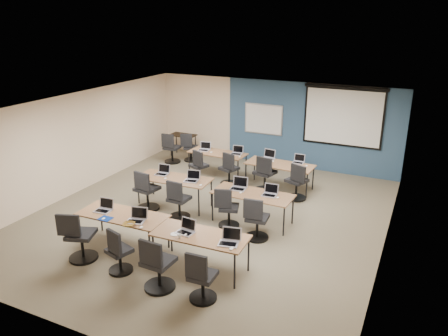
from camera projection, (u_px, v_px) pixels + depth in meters
The scene contains 58 objects.
floor at pixel (209, 216), 10.59m from camera, with size 8.00×9.00×0.02m, color #6B6354.
ceiling at pixel (208, 106), 9.69m from camera, with size 8.00×9.00×0.02m, color white.
wall_back at pixel (273, 123), 13.97m from camera, with size 8.00×0.04×2.70m, color beige.
wall_front at pixel (65, 255), 6.31m from camera, with size 8.00×0.04×2.70m, color beige.
wall_left at pixel (77, 143), 11.76m from camera, with size 0.04×9.00×2.70m, color beige.
wall_right at pixel (390, 192), 8.52m from camera, with size 0.04×9.00×2.70m, color beige.
blue_accent_panel at pixel (311, 127), 13.44m from camera, with size 5.50×0.04×2.70m, color #3D5977.
whiteboard at pixel (263, 119), 14.00m from camera, with size 1.28×0.03×0.98m.
projector_screen at pixel (343, 113), 12.82m from camera, with size 2.40×0.10×1.82m.
training_table_front_left at pixel (122, 216), 9.03m from camera, with size 1.89×0.79×0.73m.
training_table_front_right at pixel (200, 237), 8.20m from camera, with size 1.83×0.76×0.73m.
training_table_mid_left at pixel (174, 180), 11.02m from camera, with size 1.89×0.79×0.73m.
training_table_mid_right at pixel (253, 195), 10.08m from camera, with size 1.88×0.78×0.73m.
training_table_back_left at pixel (217, 154), 13.06m from camera, with size 1.74×0.72×0.73m.
training_table_back_right at pixel (280, 165), 12.05m from camera, with size 1.87×0.78×0.73m.
laptop_0 at pixel (104, 208), 9.17m from camera, with size 0.33×0.28×0.25m.
mouse_0 at pixel (103, 219), 8.80m from camera, with size 0.06×0.09×0.03m, color white.
task_chair_0 at pixel (79, 240), 8.58m from camera, with size 0.59×0.57×1.05m.
laptop_1 at pixel (137, 218), 8.70m from camera, with size 0.35×0.30×0.27m.
mouse_1 at pixel (141, 227), 8.44m from camera, with size 0.06×0.10×0.03m, color white.
task_chair_1 at pixel (118, 255), 8.16m from camera, with size 0.47×0.46×0.95m.
laptop_2 at pixel (186, 229), 8.26m from camera, with size 0.33×0.28×0.25m.
mouse_2 at pixel (186, 235), 8.15m from camera, with size 0.06×0.10×0.04m, color white.
task_chair_2 at pixel (157, 268), 7.65m from camera, with size 0.57×0.57×1.04m.
laptop_3 at pixel (230, 240), 7.86m from camera, with size 0.36×0.30×0.27m.
mouse_3 at pixel (231, 249), 7.67m from camera, with size 0.07×0.10×0.04m, color white.
task_chair_3 at pixel (201, 281), 7.35m from camera, with size 0.48×0.48×0.97m.
laptop_4 at pixel (162, 172), 11.25m from camera, with size 0.33×0.28×0.25m.
mouse_4 at pixel (165, 178), 10.95m from camera, with size 0.06×0.10×0.03m, color white.
task_chair_4 at pixel (146, 194), 10.81m from camera, with size 0.57×0.57×1.05m.
laptop_5 at pixel (192, 178), 10.81m from camera, with size 0.34×0.29×0.26m.
mouse_5 at pixel (201, 185), 10.52m from camera, with size 0.06×0.10×0.04m, color white.
task_chair_5 at pixel (178, 203), 10.35m from camera, with size 0.52×0.52×1.00m.
laptop_6 at pixel (239, 186), 10.32m from camera, with size 0.36×0.31×0.27m.
mouse_6 at pixel (241, 193), 10.08m from camera, with size 0.06×0.09×0.03m, color white.
task_chair_6 at pixel (227, 211), 9.94m from camera, with size 0.50×0.49×0.97m.
laptop_7 at pixel (270, 193), 9.95m from camera, with size 0.33×0.28×0.25m.
mouse_7 at pixel (278, 198), 9.81m from camera, with size 0.06×0.09×0.03m, color white.
task_chair_7 at pixel (256, 222), 9.38m from camera, with size 0.52×0.52×1.00m.
laptop_8 at pixel (204, 148), 13.24m from camera, with size 0.33×0.28×0.25m.
mouse_8 at pixel (211, 152), 13.02m from camera, with size 0.06×0.10×0.04m, color white.
task_chair_8 at pixel (199, 169), 12.65m from camera, with size 0.53×0.50×0.98m.
laptop_9 at pixel (237, 152), 12.88m from camera, with size 0.32×0.27×0.24m.
mouse_9 at pixel (240, 157), 12.61m from camera, with size 0.06×0.09×0.03m, color white.
task_chair_9 at pixel (229, 172), 12.40m from camera, with size 0.53×0.51×0.99m.
laptop_10 at pixel (269, 157), 12.45m from camera, with size 0.35×0.30×0.26m.
mouse_10 at pixel (273, 161), 12.23m from camera, with size 0.06×0.09×0.03m, color white.
task_chair_10 at pixel (265, 177), 11.91m from camera, with size 0.58×0.58×1.05m.
laptop_11 at pixel (299, 161), 12.13m from camera, with size 0.30×0.26×0.23m.
mouse_11 at pixel (306, 166), 11.86m from camera, with size 0.06×0.09×0.03m, color white.
task_chair_11 at pixel (297, 185), 11.42m from camera, with size 0.57×0.54×1.02m.
blue_mousepad at pixel (106, 219), 8.82m from camera, with size 0.26×0.22×0.01m, color navy.
snack_bowl at pixel (129, 225), 8.51m from camera, with size 0.26×0.26×0.06m, color brown.
snack_plate at pixel (175, 234), 8.19m from camera, with size 0.17×0.17×0.01m, color white.
coffee_cup at pixel (179, 236), 8.03m from camera, with size 0.06×0.06×0.06m, color white.
utility_table at pixel (183, 137), 14.93m from camera, with size 0.89×0.49×0.75m.
spare_chair_a at pixel (190, 150), 14.46m from camera, with size 0.49×0.48×0.96m.
spare_chair_b at pixel (171, 151), 14.29m from camera, with size 0.53×0.53×1.01m.
Camera 1 is at (4.45, -8.51, 4.64)m, focal length 35.00 mm.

